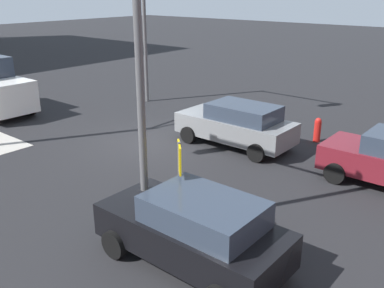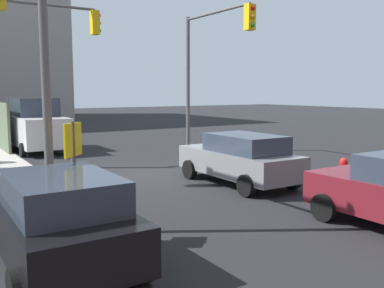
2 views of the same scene
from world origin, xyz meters
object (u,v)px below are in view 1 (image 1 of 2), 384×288
at_px(traffic_signal_se_corner, 172,10).
at_px(sedan_black, 194,229).
at_px(traffic_signal_nw_corner, 77,29).
at_px(hatchback_gray, 237,124).
at_px(traffic_signal_ne_corner, 1,17).
at_px(fire_hydrant, 317,129).

height_order(traffic_signal_se_corner, sedan_black, traffic_signal_se_corner).
height_order(traffic_signal_nw_corner, traffic_signal_se_corner, same).
relative_size(traffic_signal_nw_corner, hatchback_gray, 1.48).
height_order(traffic_signal_se_corner, traffic_signal_ne_corner, same).
xyz_separation_m(traffic_signal_nw_corner, traffic_signal_ne_corner, (6.91, -1.76, -0.05)).
xyz_separation_m(traffic_signal_nw_corner, sedan_black, (-3.88, 0.34, -3.79)).
bearing_deg(sedan_black, traffic_signal_se_corner, -46.28).
bearing_deg(fire_hydrant, hatchback_gray, 47.82).
xyz_separation_m(traffic_signal_nw_corner, fire_hydrant, (-2.59, -8.70, -4.15)).
bearing_deg(traffic_signal_nw_corner, traffic_signal_ne_corner, -14.31).
height_order(traffic_signal_ne_corner, fire_hydrant, traffic_signal_ne_corner).
distance_m(traffic_signal_nw_corner, sedan_black, 5.44).
bearing_deg(traffic_signal_ne_corner, sedan_black, 169.00).
distance_m(traffic_signal_ne_corner, fire_hydrant, 12.46).
bearing_deg(hatchback_gray, sedan_black, 117.07).
distance_m(hatchback_gray, sedan_black, 7.51).
bearing_deg(fire_hydrant, traffic_signal_ne_corner, 36.14).
bearing_deg(hatchback_gray, traffic_signal_ne_corner, 31.91).
distance_m(traffic_signal_nw_corner, fire_hydrant, 9.98).
height_order(traffic_signal_nw_corner, traffic_signal_ne_corner, same).
distance_m(fire_hydrant, sedan_black, 9.14).
distance_m(traffic_signal_se_corner, traffic_signal_ne_corner, 7.47).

